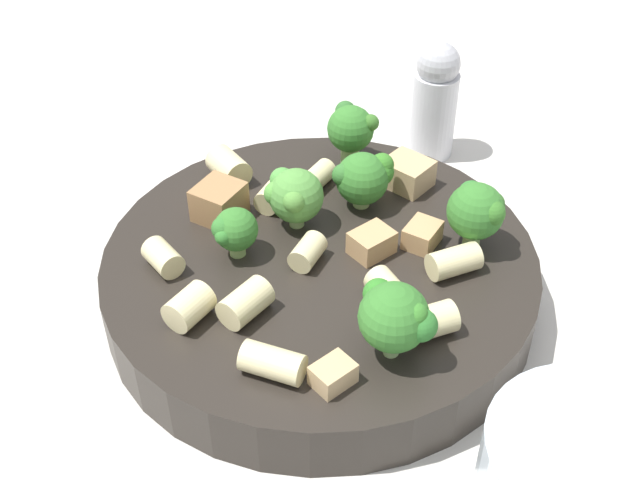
{
  "coord_description": "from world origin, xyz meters",
  "views": [
    {
      "loc": [
        0.22,
        0.24,
        0.31
      ],
      "look_at": [
        0.0,
        0.0,
        0.04
      ],
      "focal_mm": 45.0,
      "sensor_mm": 36.0,
      "label": 1
    }
  ],
  "objects_px": {
    "rigatoni_4": "(454,261)",
    "rigatoni_5": "(229,167)",
    "broccoli_floret_2": "(294,195)",
    "broccoli_floret_5": "(234,230)",
    "rigatoni_10": "(389,290)",
    "broccoli_floret_0": "(395,316)",
    "pepper_shaker": "(435,100)",
    "pasta_bowl": "(320,273)",
    "rigatoni_1": "(274,195)",
    "rigatoni_8": "(189,307)",
    "chicken_chunk_3": "(372,243)",
    "chicken_chunk_4": "(333,374)",
    "broccoli_floret_4": "(351,129)",
    "rigatoni_2": "(273,363)",
    "rigatoni_9": "(313,256)",
    "chicken_chunk_1": "(219,202)",
    "rigatoni_7": "(246,303)",
    "broccoli_floret_1": "(477,210)",
    "chicken_chunk_2": "(422,235)",
    "broccoli_floret_3": "(365,177)",
    "rigatoni_3": "(318,176)",
    "rigatoni_0": "(163,258)",
    "rigatoni_6": "(436,318)"
  },
  "relations": [
    {
      "from": "rigatoni_0",
      "to": "rigatoni_7",
      "type": "distance_m",
      "value": 0.06
    },
    {
      "from": "broccoli_floret_3",
      "to": "rigatoni_1",
      "type": "xyz_separation_m",
      "value": [
        0.04,
        -0.03,
        -0.01
      ]
    },
    {
      "from": "broccoli_floret_2",
      "to": "broccoli_floret_3",
      "type": "xyz_separation_m",
      "value": [
        -0.04,
        0.01,
        -0.0
      ]
    },
    {
      "from": "rigatoni_0",
      "to": "chicken_chunk_1",
      "type": "xyz_separation_m",
      "value": [
        -0.05,
        -0.02,
        0.0
      ]
    },
    {
      "from": "rigatoni_3",
      "to": "chicken_chunk_3",
      "type": "height_order",
      "value": "same"
    },
    {
      "from": "broccoli_floret_4",
      "to": "rigatoni_2",
      "type": "xyz_separation_m",
      "value": [
        0.15,
        0.1,
        -0.02
      ]
    },
    {
      "from": "rigatoni_7",
      "to": "pepper_shaker",
      "type": "distance_m",
      "value": 0.23
    },
    {
      "from": "rigatoni_3",
      "to": "rigatoni_9",
      "type": "height_order",
      "value": "same"
    },
    {
      "from": "broccoli_floret_2",
      "to": "rigatoni_4",
      "type": "distance_m",
      "value": 0.09
    },
    {
      "from": "rigatoni_3",
      "to": "pepper_shaker",
      "type": "bearing_deg",
      "value": -175.14
    },
    {
      "from": "chicken_chunk_1",
      "to": "chicken_chunk_3",
      "type": "height_order",
      "value": "chicken_chunk_1"
    },
    {
      "from": "broccoli_floret_0",
      "to": "rigatoni_6",
      "type": "distance_m",
      "value": 0.03
    },
    {
      "from": "broccoli_floret_3",
      "to": "rigatoni_3",
      "type": "distance_m",
      "value": 0.03
    },
    {
      "from": "broccoli_floret_0",
      "to": "broccoli_floret_1",
      "type": "height_order",
      "value": "same"
    },
    {
      "from": "rigatoni_2",
      "to": "rigatoni_7",
      "type": "distance_m",
      "value": 0.04
    },
    {
      "from": "chicken_chunk_4",
      "to": "pasta_bowl",
      "type": "bearing_deg",
      "value": -129.09
    },
    {
      "from": "rigatoni_1",
      "to": "rigatoni_5",
      "type": "distance_m",
      "value": 0.04
    },
    {
      "from": "pasta_bowl",
      "to": "chicken_chunk_3",
      "type": "relative_size",
      "value": 10.73
    },
    {
      "from": "rigatoni_2",
      "to": "chicken_chunk_3",
      "type": "xyz_separation_m",
      "value": [
        -0.09,
        -0.03,
        -0.0
      ]
    },
    {
      "from": "broccoli_floret_5",
      "to": "rigatoni_7",
      "type": "relative_size",
      "value": 1.13
    },
    {
      "from": "broccoli_floret_0",
      "to": "rigatoni_9",
      "type": "relative_size",
      "value": 1.96
    },
    {
      "from": "rigatoni_0",
      "to": "broccoli_floret_1",
      "type": "bearing_deg",
      "value": 143.68
    },
    {
      "from": "broccoli_floret_1",
      "to": "rigatoni_9",
      "type": "relative_size",
      "value": 1.88
    },
    {
      "from": "chicken_chunk_3",
      "to": "broccoli_floret_2",
      "type": "bearing_deg",
      "value": -72.79
    },
    {
      "from": "broccoli_floret_1",
      "to": "rigatoni_3",
      "type": "bearing_deg",
      "value": -76.69
    },
    {
      "from": "broccoli_floret_2",
      "to": "broccoli_floret_5",
      "type": "xyz_separation_m",
      "value": [
        0.04,
        -0.0,
        -0.0
      ]
    },
    {
      "from": "rigatoni_8",
      "to": "pepper_shaker",
      "type": "bearing_deg",
      "value": -168.09
    },
    {
      "from": "broccoli_floret_5",
      "to": "rigatoni_1",
      "type": "distance_m",
      "value": 0.05
    },
    {
      "from": "rigatoni_5",
      "to": "chicken_chunk_1",
      "type": "height_order",
      "value": "chicken_chunk_1"
    },
    {
      "from": "broccoli_floret_0",
      "to": "chicken_chunk_2",
      "type": "height_order",
      "value": "broccoli_floret_0"
    },
    {
      "from": "pepper_shaker",
      "to": "rigatoni_0",
      "type": "bearing_deg",
      "value": 2.53
    },
    {
      "from": "chicken_chunk_3",
      "to": "chicken_chunk_4",
      "type": "height_order",
      "value": "chicken_chunk_3"
    },
    {
      "from": "broccoli_floret_4",
      "to": "rigatoni_1",
      "type": "distance_m",
      "value": 0.07
    },
    {
      "from": "chicken_chunk_4",
      "to": "chicken_chunk_3",
      "type": "bearing_deg",
      "value": -146.31
    },
    {
      "from": "broccoli_floret_2",
      "to": "rigatoni_1",
      "type": "xyz_separation_m",
      "value": [
        -0.0,
        -0.02,
        -0.01
      ]
    },
    {
      "from": "broccoli_floret_0",
      "to": "pepper_shaker",
      "type": "bearing_deg",
      "value": -143.95
    },
    {
      "from": "pasta_bowl",
      "to": "broccoli_floret_0",
      "type": "height_order",
      "value": "broccoli_floret_0"
    },
    {
      "from": "rigatoni_5",
      "to": "rigatoni_8",
      "type": "bearing_deg",
      "value": 42.97
    },
    {
      "from": "broccoli_floret_1",
      "to": "pepper_shaker",
      "type": "xyz_separation_m",
      "value": [
        -0.09,
        -0.11,
        -0.01
      ]
    },
    {
      "from": "rigatoni_5",
      "to": "chicken_chunk_4",
      "type": "relative_size",
      "value": 1.37
    },
    {
      "from": "pepper_shaker",
      "to": "rigatoni_7",
      "type": "bearing_deg",
      "value": 17.08
    },
    {
      "from": "rigatoni_8",
      "to": "chicken_chunk_2",
      "type": "height_order",
      "value": "rigatoni_8"
    },
    {
      "from": "broccoli_floret_5",
      "to": "rigatoni_10",
      "type": "relative_size",
      "value": 1.27
    },
    {
      "from": "rigatoni_4",
      "to": "rigatoni_5",
      "type": "distance_m",
      "value": 0.15
    },
    {
      "from": "broccoli_floret_2",
      "to": "chicken_chunk_2",
      "type": "relative_size",
      "value": 1.77
    },
    {
      "from": "rigatoni_2",
      "to": "rigatoni_4",
      "type": "distance_m",
      "value": 0.11
    },
    {
      "from": "broccoli_floret_1",
      "to": "broccoli_floret_4",
      "type": "xyz_separation_m",
      "value": [
        -0.01,
        -0.1,
        -0.0
      ]
    },
    {
      "from": "broccoli_floret_0",
      "to": "rigatoni_8",
      "type": "distance_m",
      "value": 0.1
    },
    {
      "from": "broccoli_floret_2",
      "to": "chicken_chunk_2",
      "type": "height_order",
      "value": "broccoli_floret_2"
    },
    {
      "from": "pasta_bowl",
      "to": "rigatoni_4",
      "type": "xyz_separation_m",
      "value": [
        -0.04,
        0.06,
        0.02
      ]
    }
  ]
}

